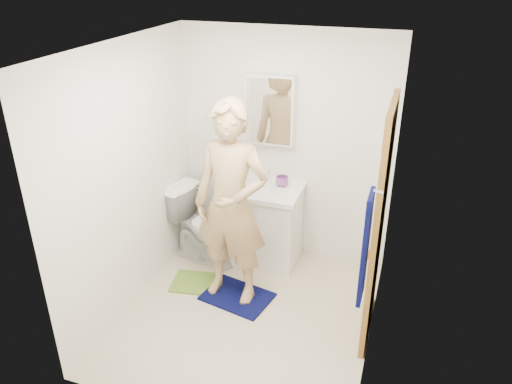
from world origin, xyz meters
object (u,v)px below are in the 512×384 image
vanity_cabinet (263,226)px  toothbrush_cup (282,181)px  towel (365,248)px  man (231,205)px  medicine_cabinet (270,110)px  soap_dispenser (235,176)px  toilet (206,225)px

vanity_cabinet → toothbrush_cup: toothbrush_cup is taller
vanity_cabinet → towel: size_ratio=1.00×
man → medicine_cabinet: bearing=90.3°
towel → soap_dispenser: size_ratio=4.04×
toilet → soap_dispenser: size_ratio=4.09×
toothbrush_cup → medicine_cabinet: bearing=143.7°
toilet → soap_dispenser: 0.63m
towel → soap_dispenser: towel is taller
soap_dispenser → vanity_cabinet: bearing=5.2°
soap_dispenser → man: size_ratio=0.10×
soap_dispenser → man: 0.71m
vanity_cabinet → toothbrush_cup: bearing=28.8°
medicine_cabinet → toothbrush_cup: bearing=-36.3°
toilet → toothbrush_cup: (0.74, 0.28, 0.50)m
towel → soap_dispenser: (-1.47, 1.46, -0.30)m
vanity_cabinet → towel: 2.08m
vanity_cabinet → man: (-0.07, -0.70, 0.58)m
toilet → soap_dispenser: soap_dispenser is taller
medicine_cabinet → towel: medicine_cabinet is taller
soap_dispenser → toothbrush_cup: bearing=14.9°
medicine_cabinet → man: (-0.07, -0.93, -0.62)m
towel → soap_dispenser: 2.09m
toothbrush_cup → man: size_ratio=0.07×
toilet → toothbrush_cup: bearing=-57.2°
towel → toilet: towel is taller
towel → soap_dispenser: bearing=135.1°
soap_dispenser → toilet: bearing=-150.9°
vanity_cabinet → soap_dispenser: soap_dispenser is taller
vanity_cabinet → toilet: (-0.57, -0.18, 0.01)m
vanity_cabinet → soap_dispenser: 0.62m
vanity_cabinet → toilet: 0.60m
toilet → vanity_cabinet: bearing=-59.9°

